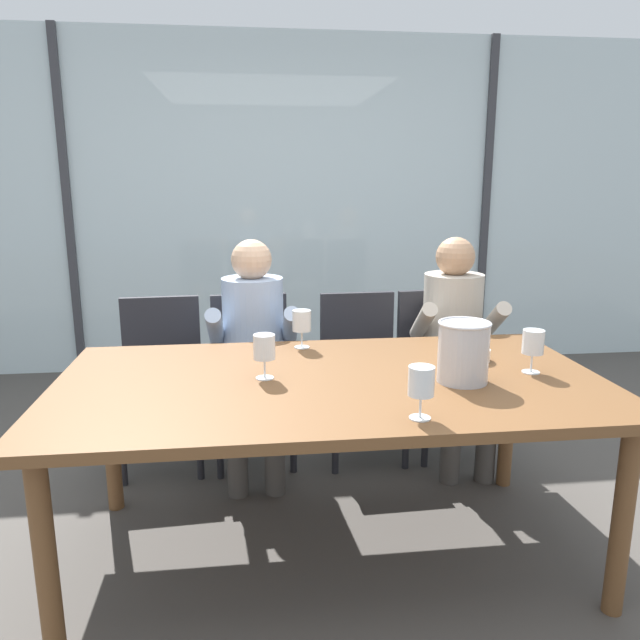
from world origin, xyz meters
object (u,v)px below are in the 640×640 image
object	(u,v)px
person_beige_jumper	(456,334)
ice_bucket_primary	(463,351)
person_pale_blue_shirt	(253,340)
chair_near_curtain	(162,368)
wine_glass_near_bucket	(421,382)
dining_table	(331,395)
chair_right_of_center	(438,356)
wine_glass_by_left_taster	(533,344)
wine_glass_center_pour	(264,349)
chair_center	(360,361)
chair_left_of_center	(251,364)
tasting_bowl	(470,354)
wine_glass_by_right_taster	(302,322)

from	to	relation	value
person_beige_jumper	ice_bucket_primary	distance (m)	1.01
ice_bucket_primary	person_pale_blue_shirt	bearing A→B (deg)	129.48
chair_near_curtain	wine_glass_near_bucket	bearing A→B (deg)	-57.87
dining_table	person_pale_blue_shirt	world-z (taller)	person_pale_blue_shirt
dining_table	person_beige_jumper	world-z (taller)	person_beige_jumper
chair_right_of_center	wine_glass_by_left_taster	xyz separation A→B (m)	(0.04, -1.04, 0.35)
person_beige_jumper	wine_glass_center_pour	world-z (taller)	person_beige_jumper
dining_table	chair_center	distance (m)	1.04
chair_left_of_center	wine_glass_center_pour	distance (m)	1.04
person_beige_jumper	ice_bucket_primary	xyz separation A→B (m)	(-0.31, -0.94, 0.18)
dining_table	chair_near_curtain	world-z (taller)	chair_near_curtain
chair_left_of_center	person_pale_blue_shirt	size ratio (longest dim) A/B	0.74
chair_near_curtain	chair_center	bearing A→B (deg)	-3.61
chair_center	tasting_bowl	size ratio (longest dim) A/B	5.41
tasting_bowl	chair_near_curtain	bearing A→B (deg)	149.87
tasting_bowl	wine_glass_near_bucket	xyz separation A→B (m)	(-0.39, -0.61, 0.10)
dining_table	chair_near_curtain	distance (m)	1.27
chair_right_of_center	wine_glass_center_pour	bearing A→B (deg)	-142.98
ice_bucket_primary	wine_glass_by_right_taster	bearing A→B (deg)	135.55
dining_table	wine_glass_by_left_taster	distance (m)	0.82
dining_table	wine_glass_by_left_taster	bearing A→B (deg)	-1.94
chair_left_of_center	wine_glass_by_right_taster	xyz separation A→B (m)	(0.23, -0.55, 0.35)
chair_near_curtain	ice_bucket_primary	world-z (taller)	ice_bucket_primary
person_pale_blue_shirt	wine_glass_near_bucket	size ratio (longest dim) A/B	6.94
chair_near_curtain	person_pale_blue_shirt	bearing A→B (deg)	-19.13
person_pale_blue_shirt	person_beige_jumper	distance (m)	1.08
wine_glass_by_right_taster	chair_right_of_center	bearing A→B (deg)	33.95
chair_center	person_beige_jumper	size ratio (longest dim) A/B	0.74
tasting_bowl	wine_glass_by_right_taster	size ratio (longest dim) A/B	0.94
person_pale_blue_shirt	dining_table	bearing A→B (deg)	-70.44
chair_right_of_center	person_pale_blue_shirt	distance (m)	1.08
dining_table	chair_center	bearing A→B (deg)	72.78
person_beige_jumper	tasting_bowl	xyz separation A→B (m)	(-0.17, -0.67, 0.09)
dining_table	chair_center	world-z (taller)	chair_center
ice_bucket_primary	wine_glass_by_right_taster	size ratio (longest dim) A/B	1.34
wine_glass_by_left_taster	wine_glass_center_pour	world-z (taller)	same
dining_table	chair_left_of_center	distance (m)	1.06
chair_right_of_center	wine_glass_by_left_taster	world-z (taller)	wine_glass_by_left_taster
chair_near_curtain	chair_right_of_center	size ratio (longest dim) A/B	1.00
wine_glass_by_right_taster	chair_near_curtain	bearing A→B (deg)	143.08
chair_left_of_center	ice_bucket_primary	size ratio (longest dim) A/B	3.81
ice_bucket_primary	wine_glass_by_left_taster	world-z (taller)	ice_bucket_primary
person_pale_blue_shirt	tasting_bowl	world-z (taller)	person_pale_blue_shirt
wine_glass_by_left_taster	wine_glass_center_pour	size ratio (longest dim) A/B	1.00
wine_glass_center_pour	chair_right_of_center	bearing A→B (deg)	44.07
tasting_bowl	wine_glass_by_right_taster	xyz separation A→B (m)	(-0.69, 0.28, 0.09)
wine_glass_near_bucket	wine_glass_center_pour	distance (m)	0.67
wine_glass_center_pour	wine_glass_by_right_taster	size ratio (longest dim) A/B	1.00
chair_center	ice_bucket_primary	distance (m)	1.15
wine_glass_near_bucket	chair_left_of_center	bearing A→B (deg)	110.21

